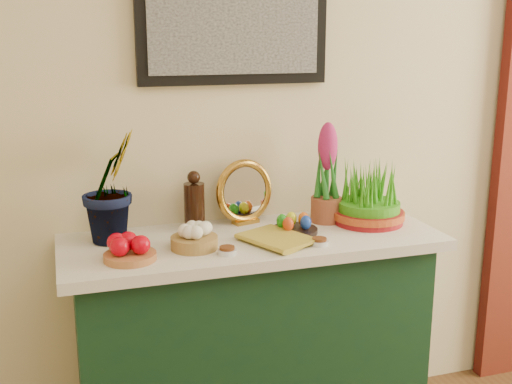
# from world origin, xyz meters

# --- Properties ---
(sideboard) EXTENTS (1.30, 0.45, 0.85)m
(sideboard) POSITION_xyz_m (-0.41, 2.00, 0.42)
(sideboard) COLOR #123219
(sideboard) RESTS_ON ground
(tablecloth) EXTENTS (1.40, 0.55, 0.04)m
(tablecloth) POSITION_xyz_m (-0.41, 2.00, 0.87)
(tablecloth) COLOR silver
(tablecloth) RESTS_ON sideboard
(hyacinth_green) EXTENTS (0.35, 0.35, 0.54)m
(hyacinth_green) POSITION_xyz_m (-0.90, 2.11, 1.16)
(hyacinth_green) COLOR #227322
(hyacinth_green) RESTS_ON tablecloth
(apple_bowl) EXTENTS (0.22, 0.22, 0.09)m
(apple_bowl) POSITION_xyz_m (-0.87, 1.88, 0.93)
(apple_bowl) COLOR #A66336
(apple_bowl) RESTS_ON tablecloth
(garlic_basket) EXTENTS (0.20, 0.20, 0.09)m
(garlic_basket) POSITION_xyz_m (-0.65, 1.93, 0.93)
(garlic_basket) COLOR #AB8245
(garlic_basket) RESTS_ON tablecloth
(vinegar_cruet) EXTENTS (0.08, 0.08, 0.23)m
(vinegar_cruet) POSITION_xyz_m (-0.60, 2.15, 0.99)
(vinegar_cruet) COLOR black
(vinegar_cruet) RESTS_ON tablecloth
(mirror) EXTENTS (0.26, 0.12, 0.26)m
(mirror) POSITION_xyz_m (-0.39, 2.18, 1.01)
(mirror) COLOR #B6842E
(mirror) RESTS_ON tablecloth
(book) EXTENTS (0.26, 0.30, 0.03)m
(book) POSITION_xyz_m (-0.43, 1.86, 0.91)
(book) COLOR #AF982E
(book) RESTS_ON tablecloth
(spice_dish_left) EXTENTS (0.07, 0.07, 0.03)m
(spice_dish_left) POSITION_xyz_m (-0.55, 1.84, 0.90)
(spice_dish_left) COLOR silver
(spice_dish_left) RESTS_ON tablecloth
(spice_dish_right) EXTENTS (0.06, 0.06, 0.03)m
(spice_dish_right) POSITION_xyz_m (-0.21, 1.83, 0.90)
(spice_dish_right) COLOR silver
(spice_dish_right) RESTS_ON tablecloth
(egg_plate) EXTENTS (0.23, 0.23, 0.07)m
(egg_plate) POSITION_xyz_m (-0.25, 1.99, 0.92)
(egg_plate) COLOR black
(egg_plate) RESTS_ON tablecloth
(hyacinth_pink) EXTENTS (0.12, 0.12, 0.40)m
(hyacinth_pink) POSITION_xyz_m (-0.07, 2.10, 1.07)
(hyacinth_pink) COLOR brown
(hyacinth_pink) RESTS_ON tablecloth
(wheatgrass_sabzeh) EXTENTS (0.29, 0.29, 0.23)m
(wheatgrass_sabzeh) POSITION_xyz_m (0.08, 2.03, 0.99)
(wheatgrass_sabzeh) COLOR maroon
(wheatgrass_sabzeh) RESTS_ON tablecloth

